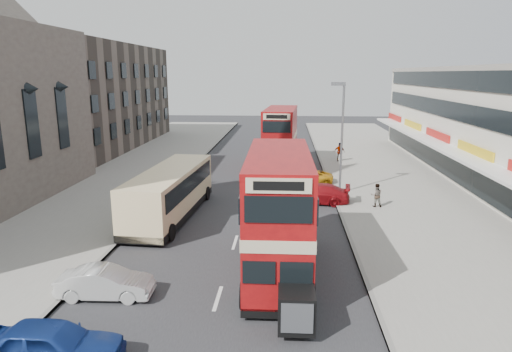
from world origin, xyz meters
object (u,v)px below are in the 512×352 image
at_px(bus_main, 279,214).
at_px(pedestrian_near, 376,195).
at_px(car_right_a, 316,194).
at_px(pedestrian_far, 339,152).
at_px(car_left_front, 105,283).
at_px(street_lamp, 341,130).
at_px(car_right_b, 308,177).
at_px(cyclist, 311,182).
at_px(bus_second, 281,138).
at_px(car_left_near, 51,345).
at_px(coach, 170,191).

relative_size(bus_main, pedestrian_near, 6.11).
relative_size(car_right_a, pedestrian_near, 2.92).
height_order(bus_main, pedestrian_far, bus_main).
bearing_deg(car_left_front, street_lamp, -36.22).
bearing_deg(street_lamp, pedestrian_far, 83.42).
bearing_deg(street_lamp, car_right_b, 123.27).
bearing_deg(car_right_b, car_right_a, 2.59).
bearing_deg(cyclist, bus_second, 111.19).
bearing_deg(car_left_front, car_left_near, 179.26).
relative_size(car_left_near, car_left_front, 1.16).
distance_m(bus_second, cyclist, 9.14).
relative_size(car_left_front, pedestrian_far, 2.03).
height_order(street_lamp, car_right_a, street_lamp).
bearing_deg(car_left_front, cyclist, -30.13).
relative_size(car_left_near, pedestrian_far, 2.35).
bearing_deg(street_lamp, bus_second, 115.58).
distance_m(car_left_front, car_right_b, 21.30).
height_order(bus_second, cyclist, bus_second).
height_order(bus_main, cyclist, bus_main).
bearing_deg(car_left_near, car_right_a, -27.60).
bearing_deg(coach, cyclist, 40.13).
xyz_separation_m(coach, car_left_near, (0.09, -14.61, -0.90)).
distance_m(coach, car_right_a, 9.89).
bearing_deg(pedestrian_far, street_lamp, -98.29).
xyz_separation_m(car_left_front, car_right_a, (9.16, 13.87, 0.05)).
xyz_separation_m(coach, car_left_front, (-0.01, -10.26, -1.03)).
bearing_deg(car_right_b, car_left_near, -20.49).
distance_m(bus_main, pedestrian_near, 12.12).
bearing_deg(bus_main, car_right_b, -98.01).
height_order(car_left_front, pedestrian_far, pedestrian_far).
distance_m(car_right_b, cyclist, 2.48).
bearing_deg(bus_main, coach, -49.35).
bearing_deg(pedestrian_near, car_left_near, 52.90).
height_order(car_left_front, car_right_a, car_right_a).
height_order(coach, car_left_near, coach).
bearing_deg(pedestrian_near, car_right_b, -57.78).
height_order(car_right_b, cyclist, cyclist).
xyz_separation_m(bus_second, car_right_a, (2.61, -11.57, -2.17)).
bearing_deg(pedestrian_near, pedestrian_far, -87.70).
relative_size(coach, pedestrian_near, 6.79).
relative_size(car_left_near, car_right_b, 1.10).
bearing_deg(car_left_front, car_right_a, -35.51).
xyz_separation_m(car_left_near, pedestrian_near, (12.94, 17.16, 0.20)).
xyz_separation_m(coach, car_right_b, (8.89, 9.09, -1.10)).
xyz_separation_m(bus_main, car_left_near, (-6.70, -6.93, -2.04)).
bearing_deg(bus_second, car_left_front, 79.38).
xyz_separation_m(bus_main, pedestrian_near, (6.24, 10.22, -1.84)).
bearing_deg(cyclist, coach, -138.41).
relative_size(car_right_b, pedestrian_near, 2.51).
height_order(pedestrian_near, cyclist, cyclist).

